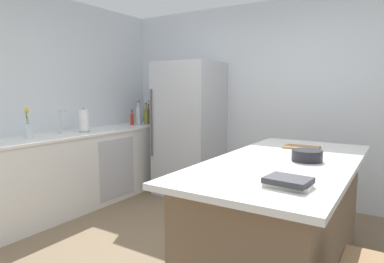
{
  "coord_description": "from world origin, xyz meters",
  "views": [
    {
      "loc": [
        1.28,
        -2.1,
        1.46
      ],
      "look_at": [
        -0.68,
        1.01,
        1.0
      ],
      "focal_mm": 31.28,
      "sensor_mm": 36.0,
      "label": 1
    }
  ],
  "objects_px": {
    "olive_oil_bottle": "(146,116)",
    "gin_bottle": "(150,114)",
    "kitchen_island": "(283,217)",
    "hot_sauce_bottle": "(132,119)",
    "soda_bottle": "(139,115)",
    "flower_vase": "(28,128)",
    "mixing_bowl": "(307,156)",
    "paper_towel_roll": "(84,121)",
    "sink_faucet": "(60,121)",
    "vinegar_bottle": "(149,116)",
    "refrigerator": "(189,129)",
    "cookbook_stack": "(288,182)",
    "cutting_board": "(302,147)"
  },
  "relations": [
    {
      "from": "sink_faucet",
      "to": "gin_bottle",
      "type": "relative_size",
      "value": 0.86
    },
    {
      "from": "refrigerator",
      "to": "cookbook_stack",
      "type": "xyz_separation_m",
      "value": [
        2.01,
        -2.12,
        0.03
      ]
    },
    {
      "from": "soda_bottle",
      "to": "cutting_board",
      "type": "height_order",
      "value": "soda_bottle"
    },
    {
      "from": "gin_bottle",
      "to": "cookbook_stack",
      "type": "xyz_separation_m",
      "value": [
        2.87,
        -2.29,
        -0.12
      ]
    },
    {
      "from": "hot_sauce_bottle",
      "to": "olive_oil_bottle",
      "type": "bearing_deg",
      "value": 59.97
    },
    {
      "from": "kitchen_island",
      "to": "soda_bottle",
      "type": "height_order",
      "value": "soda_bottle"
    },
    {
      "from": "sink_faucet",
      "to": "vinegar_bottle",
      "type": "distance_m",
      "value": 1.52
    },
    {
      "from": "refrigerator",
      "to": "gin_bottle",
      "type": "relative_size",
      "value": 5.26
    },
    {
      "from": "refrigerator",
      "to": "flower_vase",
      "type": "xyz_separation_m",
      "value": [
        -0.89,
        -1.85,
        0.13
      ]
    },
    {
      "from": "paper_towel_roll",
      "to": "mixing_bowl",
      "type": "bearing_deg",
      "value": -4.47
    },
    {
      "from": "flower_vase",
      "to": "hot_sauce_bottle",
      "type": "xyz_separation_m",
      "value": [
        0.01,
        1.63,
        -0.02
      ]
    },
    {
      "from": "olive_oil_bottle",
      "to": "hot_sauce_bottle",
      "type": "relative_size",
      "value": 1.43
    },
    {
      "from": "mixing_bowl",
      "to": "cutting_board",
      "type": "distance_m",
      "value": 0.57
    },
    {
      "from": "refrigerator",
      "to": "gin_bottle",
      "type": "height_order",
      "value": "refrigerator"
    },
    {
      "from": "soda_bottle",
      "to": "kitchen_island",
      "type": "bearing_deg",
      "value": -26.44
    },
    {
      "from": "kitchen_island",
      "to": "cookbook_stack",
      "type": "distance_m",
      "value": 0.88
    },
    {
      "from": "flower_vase",
      "to": "paper_towel_roll",
      "type": "bearing_deg",
      "value": 84.6
    },
    {
      "from": "refrigerator",
      "to": "soda_bottle",
      "type": "distance_m",
      "value": 0.86
    },
    {
      "from": "olive_oil_bottle",
      "to": "hot_sauce_bottle",
      "type": "distance_m",
      "value": 0.23
    },
    {
      "from": "flower_vase",
      "to": "mixing_bowl",
      "type": "distance_m",
      "value": 2.86
    },
    {
      "from": "gin_bottle",
      "to": "kitchen_island",
      "type": "bearing_deg",
      "value": -31.02
    },
    {
      "from": "paper_towel_roll",
      "to": "cookbook_stack",
      "type": "distance_m",
      "value": 3.0
    },
    {
      "from": "kitchen_island",
      "to": "refrigerator",
      "type": "distance_m",
      "value": 2.32
    },
    {
      "from": "vinegar_bottle",
      "to": "gin_bottle",
      "type": "bearing_deg",
      "value": 121.97
    },
    {
      "from": "olive_oil_bottle",
      "to": "gin_bottle",
      "type": "bearing_deg",
      "value": 115.84
    },
    {
      "from": "sink_faucet",
      "to": "flower_vase",
      "type": "xyz_separation_m",
      "value": [
        0.01,
        -0.42,
        -0.05
      ]
    },
    {
      "from": "paper_towel_roll",
      "to": "cookbook_stack",
      "type": "bearing_deg",
      "value": -18.88
    },
    {
      "from": "mixing_bowl",
      "to": "sink_faucet",
      "type": "bearing_deg",
      "value": -178.68
    },
    {
      "from": "kitchen_island",
      "to": "hot_sauce_bottle",
      "type": "distance_m",
      "value": 2.97
    },
    {
      "from": "vinegar_bottle",
      "to": "cookbook_stack",
      "type": "relative_size",
      "value": 1.18
    },
    {
      "from": "flower_vase",
      "to": "vinegar_bottle",
      "type": "height_order",
      "value": "flower_vase"
    },
    {
      "from": "kitchen_island",
      "to": "mixing_bowl",
      "type": "xyz_separation_m",
      "value": [
        0.15,
        0.05,
        0.5
      ]
    },
    {
      "from": "olive_oil_bottle",
      "to": "hot_sauce_bottle",
      "type": "bearing_deg",
      "value": -120.03
    },
    {
      "from": "kitchen_island",
      "to": "gin_bottle",
      "type": "relative_size",
      "value": 6.19
    },
    {
      "from": "kitchen_island",
      "to": "olive_oil_bottle",
      "type": "bearing_deg",
      "value": 151.31
    },
    {
      "from": "vinegar_bottle",
      "to": "cutting_board",
      "type": "height_order",
      "value": "vinegar_bottle"
    },
    {
      "from": "gin_bottle",
      "to": "vinegar_bottle",
      "type": "bearing_deg",
      "value": -58.03
    },
    {
      "from": "sink_faucet",
      "to": "vinegar_bottle",
      "type": "bearing_deg",
      "value": 86.27
    },
    {
      "from": "mixing_bowl",
      "to": "paper_towel_roll",
      "type": "bearing_deg",
      "value": 175.53
    },
    {
      "from": "cookbook_stack",
      "to": "gin_bottle",
      "type": "bearing_deg",
      "value": 141.43
    },
    {
      "from": "hot_sauce_bottle",
      "to": "gin_bottle",
      "type": "bearing_deg",
      "value": 87.41
    },
    {
      "from": "paper_towel_roll",
      "to": "gin_bottle",
      "type": "xyz_separation_m",
      "value": [
        -0.04,
        1.32,
        0.0
      ]
    },
    {
      "from": "vinegar_bottle",
      "to": "cutting_board",
      "type": "relative_size",
      "value": 0.98
    },
    {
      "from": "soda_bottle",
      "to": "flower_vase",
      "type": "bearing_deg",
      "value": -91.67
    },
    {
      "from": "gin_bottle",
      "to": "flower_vase",
      "type": "bearing_deg",
      "value": -90.76
    },
    {
      "from": "gin_bottle",
      "to": "vinegar_bottle",
      "type": "height_order",
      "value": "gin_bottle"
    },
    {
      "from": "refrigerator",
      "to": "gin_bottle",
      "type": "xyz_separation_m",
      "value": [
        -0.86,
        0.18,
        0.15
      ]
    },
    {
      "from": "kitchen_island",
      "to": "flower_vase",
      "type": "relative_size",
      "value": 6.43
    },
    {
      "from": "vinegar_bottle",
      "to": "sink_faucet",
      "type": "bearing_deg",
      "value": -93.73
    },
    {
      "from": "gin_bottle",
      "to": "hot_sauce_bottle",
      "type": "relative_size",
      "value": 1.54
    }
  ]
}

